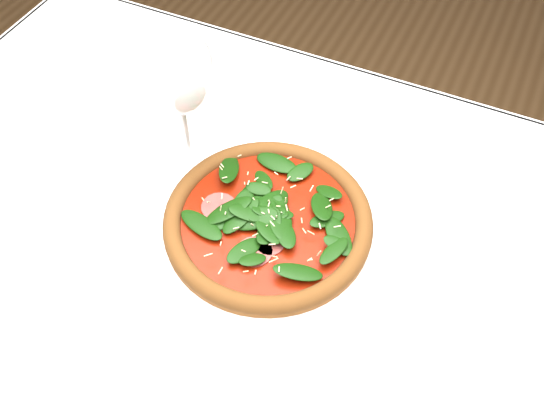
% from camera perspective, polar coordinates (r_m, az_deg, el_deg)
% --- Properties ---
extents(dining_table, '(1.21, 0.81, 0.75)m').
position_cam_1_polar(dining_table, '(0.85, -1.10, -8.87)').
color(dining_table, white).
rests_on(dining_table, ground).
extents(plate, '(0.31, 0.31, 0.01)m').
position_cam_1_polar(plate, '(0.79, -0.38, -2.18)').
color(plate, white).
rests_on(plate, dining_table).
extents(pizza, '(0.34, 0.34, 0.03)m').
position_cam_1_polar(pizza, '(0.77, -0.38, -1.40)').
color(pizza, '#955823').
rests_on(pizza, plate).
extents(wine_glass, '(0.09, 0.09, 0.23)m').
position_cam_1_polar(wine_glass, '(0.76, -8.95, 11.99)').
color(wine_glass, white).
rests_on(wine_glass, dining_table).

